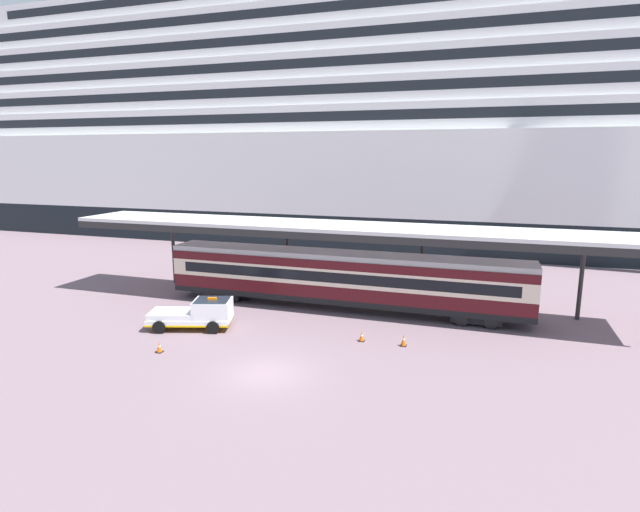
% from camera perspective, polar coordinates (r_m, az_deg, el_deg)
% --- Properties ---
extents(ground_plane, '(400.00, 400.00, 0.00)m').
position_cam_1_polar(ground_plane, '(26.24, -6.16, -13.04)').
color(ground_plane, slate).
extents(cruise_ship, '(171.71, 27.43, 42.04)m').
position_cam_1_polar(cruise_ship, '(68.23, 14.64, 13.72)').
color(cruise_ship, black).
rests_on(cruise_ship, ground).
extents(platform_canopy, '(41.76, 5.22, 6.00)m').
position_cam_1_polar(platform_canopy, '(35.34, 2.67, 3.13)').
color(platform_canopy, silver).
rests_on(platform_canopy, ground).
extents(train_carriage, '(25.69, 2.81, 4.11)m').
position_cam_1_polar(train_carriage, '(35.61, 2.44, -2.45)').
color(train_carriage, black).
rests_on(train_carriage, ground).
extents(service_truck, '(5.57, 3.49, 2.02)m').
position_cam_1_polar(service_truck, '(32.94, -13.64, -6.31)').
color(service_truck, white).
rests_on(service_truck, ground).
extents(traffic_cone_near, '(0.36, 0.36, 0.61)m').
position_cam_1_polar(traffic_cone_near, '(29.87, -17.75, -9.81)').
color(traffic_cone_near, black).
rests_on(traffic_cone_near, ground).
extents(traffic_cone_mid, '(0.36, 0.36, 0.70)m').
position_cam_1_polar(traffic_cone_mid, '(29.75, 9.44, -9.39)').
color(traffic_cone_mid, black).
rests_on(traffic_cone_mid, ground).
extents(traffic_cone_far, '(0.36, 0.36, 0.61)m').
position_cam_1_polar(traffic_cone_far, '(30.19, 4.74, -9.05)').
color(traffic_cone_far, black).
rests_on(traffic_cone_far, ground).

